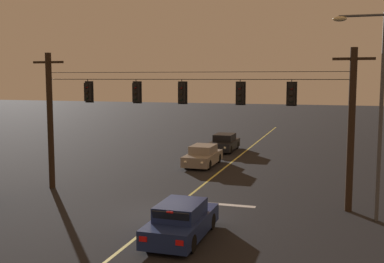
{
  "coord_description": "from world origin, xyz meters",
  "views": [
    {
      "loc": [
        7.07,
        -18.93,
        5.99
      ],
      "look_at": [
        0.0,
        4.03,
        3.26
      ],
      "focal_mm": 44.16,
      "sensor_mm": 36.0,
      "label": 1
    }
  ],
  "objects_px": {
    "traffic_light_left_inner": "(136,92)",
    "car_oncoming_lead": "(203,156)",
    "car_waiting_near_lane": "(181,221)",
    "car_oncoming_trailing": "(224,143)",
    "traffic_light_leftmost": "(88,92)",
    "traffic_light_centre": "(182,93)",
    "traffic_light_right_inner": "(240,93)",
    "traffic_light_rightmost": "(291,94)",
    "street_lamp_corner": "(374,99)"
  },
  "relations": [
    {
      "from": "traffic_light_right_inner",
      "to": "car_waiting_near_lane",
      "type": "bearing_deg",
      "value": -100.47
    },
    {
      "from": "traffic_light_leftmost",
      "to": "traffic_light_left_inner",
      "type": "distance_m",
      "value": 2.73
    },
    {
      "from": "traffic_light_left_inner",
      "to": "street_lamp_corner",
      "type": "relative_size",
      "value": 0.14
    },
    {
      "from": "traffic_light_leftmost",
      "to": "street_lamp_corner",
      "type": "bearing_deg",
      "value": -4.74
    },
    {
      "from": "car_waiting_near_lane",
      "to": "car_oncoming_lead",
      "type": "bearing_deg",
      "value": 102.72
    },
    {
      "from": "traffic_light_right_inner",
      "to": "traffic_light_rightmost",
      "type": "distance_m",
      "value": 2.38
    },
    {
      "from": "car_oncoming_lead",
      "to": "traffic_light_centre",
      "type": "bearing_deg",
      "value": -80.84
    },
    {
      "from": "car_oncoming_trailing",
      "to": "traffic_light_rightmost",
      "type": "bearing_deg",
      "value": -66.63
    },
    {
      "from": "traffic_light_left_inner",
      "to": "traffic_light_rightmost",
      "type": "relative_size",
      "value": 1.0
    },
    {
      "from": "traffic_light_leftmost",
      "to": "car_oncoming_lead",
      "type": "xyz_separation_m",
      "value": [
        3.72,
        8.91,
        -4.62
      ]
    },
    {
      "from": "traffic_light_left_inner",
      "to": "car_waiting_near_lane",
      "type": "height_order",
      "value": "traffic_light_left_inner"
    },
    {
      "from": "traffic_light_leftmost",
      "to": "car_oncoming_lead",
      "type": "height_order",
      "value": "traffic_light_leftmost"
    },
    {
      "from": "car_waiting_near_lane",
      "to": "car_oncoming_lead",
      "type": "relative_size",
      "value": 0.98
    },
    {
      "from": "traffic_light_right_inner",
      "to": "car_oncoming_lead",
      "type": "distance_m",
      "value": 10.93
    },
    {
      "from": "traffic_light_centre",
      "to": "traffic_light_rightmost",
      "type": "bearing_deg",
      "value": 0.0
    },
    {
      "from": "car_oncoming_lead",
      "to": "traffic_light_left_inner",
      "type": "bearing_deg",
      "value": -96.35
    },
    {
      "from": "traffic_light_centre",
      "to": "traffic_light_rightmost",
      "type": "relative_size",
      "value": 1.0
    },
    {
      "from": "traffic_light_leftmost",
      "to": "car_waiting_near_lane",
      "type": "bearing_deg",
      "value": -38.87
    },
    {
      "from": "traffic_light_left_inner",
      "to": "car_oncoming_trailing",
      "type": "height_order",
      "value": "traffic_light_left_inner"
    },
    {
      "from": "traffic_light_rightmost",
      "to": "street_lamp_corner",
      "type": "relative_size",
      "value": 0.14
    },
    {
      "from": "traffic_light_left_inner",
      "to": "traffic_light_centre",
      "type": "xyz_separation_m",
      "value": [
        2.43,
        0.0,
        0.0
      ]
    },
    {
      "from": "traffic_light_leftmost",
      "to": "car_oncoming_lead",
      "type": "relative_size",
      "value": 0.28
    },
    {
      "from": "car_oncoming_lead",
      "to": "street_lamp_corner",
      "type": "xyz_separation_m",
      "value": [
        10.17,
        -10.06,
        4.49
      ]
    },
    {
      "from": "traffic_light_centre",
      "to": "street_lamp_corner",
      "type": "distance_m",
      "value": 8.81
    },
    {
      "from": "traffic_light_left_inner",
      "to": "car_oncoming_lead",
      "type": "height_order",
      "value": "traffic_light_left_inner"
    },
    {
      "from": "traffic_light_rightmost",
      "to": "car_waiting_near_lane",
      "type": "distance_m",
      "value": 8.06
    },
    {
      "from": "car_oncoming_lead",
      "to": "traffic_light_rightmost",
      "type": "bearing_deg",
      "value": -53.01
    },
    {
      "from": "traffic_light_centre",
      "to": "traffic_light_right_inner",
      "type": "height_order",
      "value": "same"
    },
    {
      "from": "traffic_light_right_inner",
      "to": "street_lamp_corner",
      "type": "height_order",
      "value": "street_lamp_corner"
    },
    {
      "from": "traffic_light_centre",
      "to": "car_oncoming_lead",
      "type": "bearing_deg",
      "value": 99.16
    },
    {
      "from": "traffic_light_right_inner",
      "to": "car_oncoming_lead",
      "type": "height_order",
      "value": "traffic_light_right_inner"
    },
    {
      "from": "traffic_light_rightmost",
      "to": "car_oncoming_lead",
      "type": "height_order",
      "value": "traffic_light_rightmost"
    },
    {
      "from": "traffic_light_centre",
      "to": "traffic_light_right_inner",
      "type": "bearing_deg",
      "value": 0.0
    },
    {
      "from": "car_waiting_near_lane",
      "to": "car_oncoming_trailing",
      "type": "height_order",
      "value": "same"
    },
    {
      "from": "traffic_light_leftmost",
      "to": "traffic_light_left_inner",
      "type": "bearing_deg",
      "value": 0.0
    },
    {
      "from": "car_waiting_near_lane",
      "to": "car_oncoming_trailing",
      "type": "xyz_separation_m",
      "value": [
        -3.38,
        21.39,
        -0.0
      ]
    },
    {
      "from": "traffic_light_leftmost",
      "to": "traffic_light_left_inner",
      "type": "relative_size",
      "value": 1.0
    },
    {
      "from": "traffic_light_left_inner",
      "to": "traffic_light_leftmost",
      "type": "bearing_deg",
      "value": 180.0
    },
    {
      "from": "car_oncoming_lead",
      "to": "car_waiting_near_lane",
      "type": "bearing_deg",
      "value": -77.28
    },
    {
      "from": "car_waiting_near_lane",
      "to": "car_oncoming_trailing",
      "type": "relative_size",
      "value": 0.98
    },
    {
      "from": "traffic_light_left_inner",
      "to": "street_lamp_corner",
      "type": "bearing_deg",
      "value": -5.89
    },
    {
      "from": "traffic_light_right_inner",
      "to": "car_oncoming_lead",
      "type": "bearing_deg",
      "value": 115.92
    },
    {
      "from": "traffic_light_right_inner",
      "to": "traffic_light_rightmost",
      "type": "bearing_deg",
      "value": 0.0
    },
    {
      "from": "street_lamp_corner",
      "to": "traffic_light_centre",
      "type": "bearing_deg",
      "value": 172.49
    },
    {
      "from": "traffic_light_centre",
      "to": "traffic_light_leftmost",
      "type": "bearing_deg",
      "value": 180.0
    },
    {
      "from": "traffic_light_leftmost",
      "to": "street_lamp_corner",
      "type": "height_order",
      "value": "street_lamp_corner"
    },
    {
      "from": "traffic_light_rightmost",
      "to": "traffic_light_leftmost",
      "type": "bearing_deg",
      "value": 180.0
    },
    {
      "from": "traffic_light_leftmost",
      "to": "car_oncoming_lead",
      "type": "bearing_deg",
      "value": 67.32
    },
    {
      "from": "car_waiting_near_lane",
      "to": "traffic_light_leftmost",
      "type": "bearing_deg",
      "value": 141.13
    },
    {
      "from": "traffic_light_left_inner",
      "to": "traffic_light_right_inner",
      "type": "distance_m",
      "value": 5.32
    }
  ]
}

